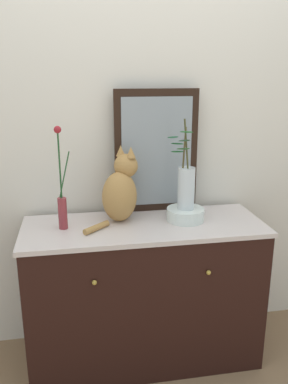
% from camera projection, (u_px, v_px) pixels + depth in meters
% --- Properties ---
extents(ground_plane, '(6.00, 6.00, 0.00)m').
position_uv_depth(ground_plane, '(144.00, 354.00, 2.37)').
color(ground_plane, '#846445').
extents(wall_back, '(4.40, 0.08, 2.60)m').
position_uv_depth(wall_back, '(134.00, 127.00, 2.29)').
color(wall_back, silver).
rests_on(wall_back, ground_plane).
extents(sideboard, '(1.29, 0.50, 0.82)m').
position_uv_depth(sideboard, '(144.00, 293.00, 2.25)').
color(sideboard, black).
rests_on(sideboard, ground_plane).
extents(mirror_leaning, '(0.47, 0.03, 0.69)m').
position_uv_depth(mirror_leaning, '(156.00, 152.00, 2.26)').
color(mirror_leaning, black).
rests_on(mirror_leaning, sideboard).
extents(cat_sitting, '(0.34, 0.32, 0.40)m').
position_uv_depth(cat_sitting, '(121.00, 190.00, 2.15)').
color(cat_sitting, '#AD7D43').
rests_on(cat_sitting, sideboard).
extents(vase_slim_green, '(0.07, 0.05, 0.53)m').
position_uv_depth(vase_slim_green, '(62.00, 202.00, 2.03)').
color(vase_slim_green, maroon).
rests_on(vase_slim_green, sideboard).
extents(bowl_porcelain, '(0.20, 0.20, 0.07)m').
position_uv_depth(bowl_porcelain, '(185.00, 214.00, 2.18)').
color(bowl_porcelain, white).
rests_on(bowl_porcelain, sideboard).
extents(vase_glass_clear, '(0.16, 0.16, 0.48)m').
position_uv_depth(vase_glass_clear, '(186.00, 186.00, 2.13)').
color(vase_glass_clear, silver).
rests_on(vase_glass_clear, bowl_porcelain).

